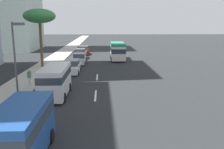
{
  "coord_description": "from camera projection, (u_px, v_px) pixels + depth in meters",
  "views": [
    {
      "loc": [
        -5.9,
        -0.58,
        6.02
      ],
      "look_at": [
        16.08,
        -1.5,
        1.33
      ],
      "focal_mm": 38.55,
      "sensor_mm": 36.0,
      "label": 1
    }
  ],
  "objects": [
    {
      "name": "palm_tree",
      "position": [
        39.0,
        17.0,
        31.94
      ],
      "size": [
        4.25,
        4.25,
        7.79
      ],
      "color": "brown",
      "rests_on": "sidewalk_right"
    },
    {
      "name": "minibus_fourth",
      "position": [
        118.0,
        51.0,
        40.16
      ],
      "size": [
        6.56,
        2.37,
        2.86
      ],
      "color": "silver",
      "rests_on": "ground_plane"
    },
    {
      "name": "lane_stripe_far",
      "position": [
        97.0,
        77.0,
        27.47
      ],
      "size": [
        3.2,
        0.16,
        0.01
      ],
      "primitive_type": "cube",
      "color": "silver",
      "rests_on": "ground_plane"
    },
    {
      "name": "street_lamp",
      "position": [
        16.0,
        52.0,
        18.15
      ],
      "size": [
        0.24,
        0.97,
        5.98
      ],
      "color": "#4C4C51",
      "rests_on": "sidewalk_right"
    },
    {
      "name": "sidewalk_right",
      "position": [
        51.0,
        62.0,
        37.46
      ],
      "size": [
        162.0,
        3.51,
        0.15
      ],
      "primitive_type": "cube",
      "color": "#B2ADA3",
      "rests_on": "ground_plane"
    },
    {
      "name": "van_second",
      "position": [
        21.0,
        129.0,
        10.65
      ],
      "size": [
        4.95,
        2.09,
        2.48
      ],
      "rotation": [
        0.0,
        0.0,
        3.14
      ],
      "color": "#1E478C",
      "rests_on": "ground_plane"
    },
    {
      "name": "car_seventh",
      "position": [
        80.0,
        54.0,
        41.83
      ],
      "size": [
        4.49,
        1.93,
        1.71
      ],
      "rotation": [
        0.0,
        0.0,
        3.14
      ],
      "color": "beige",
      "rests_on": "ground_plane"
    },
    {
      "name": "lane_stripe_mid",
      "position": [
        96.0,
        95.0,
        20.47
      ],
      "size": [
        3.2,
        0.16,
        0.01
      ],
      "primitive_type": "cube",
      "color": "silver",
      "rests_on": "ground_plane"
    },
    {
      "name": "car_fifth",
      "position": [
        84.0,
        51.0,
        47.27
      ],
      "size": [
        4.41,
        1.95,
        1.67
      ],
      "rotation": [
        0.0,
        0.0,
        3.14
      ],
      "color": "#A51E1E",
      "rests_on": "ground_plane"
    },
    {
      "name": "van_third",
      "position": [
        55.0,
        79.0,
        20.06
      ],
      "size": [
        5.39,
        2.06,
        2.53
      ],
      "rotation": [
        0.0,
        0.0,
        3.14
      ],
      "color": "silver",
      "rests_on": "ground_plane"
    },
    {
      "name": "ground_plane",
      "position": [
        98.0,
        62.0,
        37.78
      ],
      "size": [
        198.0,
        198.0,
        0.0
      ],
      "primitive_type": "plane",
      "color": "#26282B"
    },
    {
      "name": "car_sixth",
      "position": [
        72.0,
        67.0,
        29.72
      ],
      "size": [
        4.79,
        1.88,
        1.61
      ],
      "rotation": [
        0.0,
        0.0,
        3.14
      ],
      "color": "white",
      "rests_on": "ground_plane"
    },
    {
      "name": "pedestrian_near_lamp",
      "position": [
        29.0,
        77.0,
        23.05
      ],
      "size": [
        0.38,
        0.32,
        1.58
      ],
      "rotation": [
        0.0,
        0.0,
        5.91
      ],
      "color": "beige",
      "rests_on": "sidewalk_right"
    },
    {
      "name": "car_lead",
      "position": [
        79.0,
        59.0,
        36.15
      ],
      "size": [
        4.2,
        1.84,
        1.62
      ],
      "rotation": [
        0.0,
        0.0,
        3.14
      ],
      "color": "silver",
      "rests_on": "ground_plane"
    }
  ]
}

